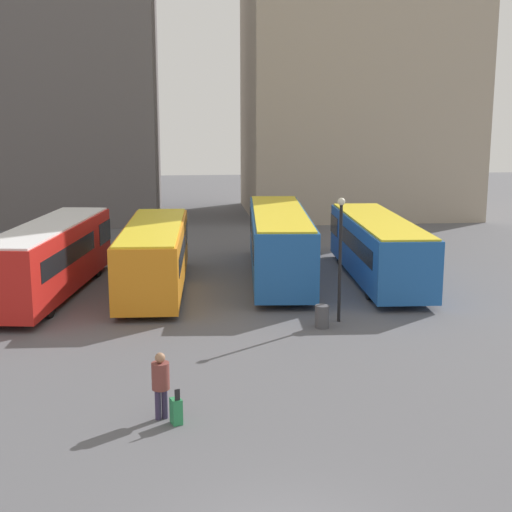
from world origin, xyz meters
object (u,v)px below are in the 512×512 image
suitcase (176,411)px  lamp_post_1 (340,248)px  trash_bin (322,316)px  bus_2 (279,241)px  traveler (161,380)px  bus_1 (155,254)px  bus_3 (377,246)px  bus_0 (51,256)px

suitcase → lamp_post_1: (6.13, 8.52, 2.51)m
lamp_post_1 → trash_bin: lamp_post_1 is taller
bus_2 → traveler: size_ratio=7.02×
bus_1 → traveler: bearing=-175.0°
bus_3 → trash_bin: (-4.12, -7.40, -1.19)m
bus_1 → traveler: 14.16m
bus_0 → suitcase: 15.03m
bus_2 → traveler: bus_2 is taller
bus_1 → lamp_post_1: lamp_post_1 is taller
traveler → lamp_post_1: lamp_post_1 is taller
traveler → bus_3: bearing=-52.7°
bus_3 → suitcase: size_ratio=12.05×
suitcase → lamp_post_1: lamp_post_1 is taller
bus_3 → trash_bin: 8.55m
bus_3 → bus_1: bearing=96.8°
bus_1 → lamp_post_1: size_ratio=2.32×
bus_0 → bus_1: (4.46, 0.54, -0.10)m
lamp_post_1 → trash_bin: 2.65m
bus_2 → traveler: (-5.26, -15.94, -0.70)m
bus_0 → bus_3: (14.91, 1.27, -0.09)m
trash_bin → lamp_post_1: bearing=41.8°
traveler → trash_bin: size_ratio=2.12×
traveler → suitcase: (0.39, -0.34, -0.73)m
bus_1 → traveler: (0.61, -14.14, -0.53)m
bus_2 → traveler: 16.80m
traveler → lamp_post_1: bearing=-57.8°
suitcase → bus_3: bearing=-51.1°
bus_1 → bus_2: bearing=-70.5°
bus_1 → bus_3: bearing=-83.5°
bus_2 → bus_3: size_ratio=1.08×
bus_1 → trash_bin: 9.27m
bus_0 → suitcase: size_ratio=11.90×
bus_3 → trash_bin: bearing=153.7°
suitcase → trash_bin: suitcase is taller
traveler → suitcase: 0.89m
trash_bin → bus_1: bearing=133.5°
bus_0 → bus_2: bus_2 is taller
bus_1 → traveler: size_ratio=6.10×
bus_2 → suitcase: (-4.88, -16.28, -1.42)m
bus_3 → traveler: size_ratio=6.53×
bus_1 → suitcase: bus_1 is taller
bus_0 → bus_1: size_ratio=1.06×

